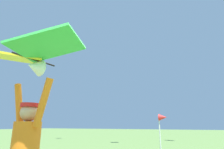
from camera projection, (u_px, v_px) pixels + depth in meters
name	position (u px, v px, depth m)	size (l,w,h in m)	color
held_stunt_kite	(31.00, 56.00, 2.59)	(1.79, 1.03, 0.40)	black
distant_kite_purple_mid_left	(72.00, 49.00, 18.38)	(0.80, 0.80, 0.22)	purple
marker_flag	(162.00, 120.00, 6.61)	(0.30, 0.24, 1.72)	silver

